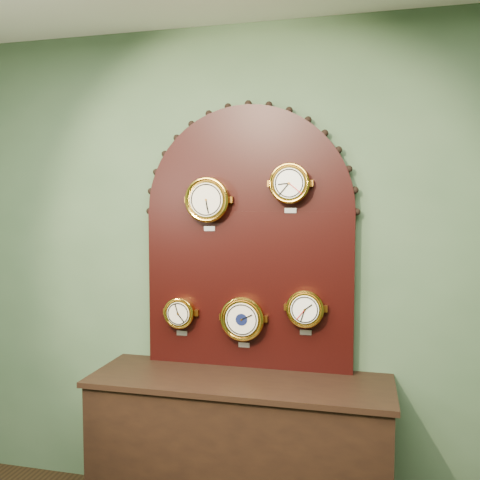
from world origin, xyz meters
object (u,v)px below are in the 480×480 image
(shop_counter, at_px, (239,455))
(tide_clock, at_px, (305,309))
(arabic_clock, at_px, (290,183))
(display_board, at_px, (248,230))
(hygrometer, at_px, (180,313))
(roman_clock, at_px, (208,200))
(barometer, at_px, (243,318))

(shop_counter, bearing_deg, tide_clock, 24.46)
(shop_counter, distance_m, arabic_clock, 1.51)
(display_board, relative_size, hygrometer, 6.50)
(display_board, distance_m, arabic_clock, 0.36)
(roman_clock, distance_m, tide_clock, 0.82)
(shop_counter, distance_m, display_board, 1.25)
(display_board, relative_size, barometer, 5.04)
(tide_clock, bearing_deg, arabic_clock, -179.78)
(shop_counter, height_order, roman_clock, roman_clock)
(display_board, relative_size, arabic_clock, 5.59)
(hygrometer, bearing_deg, shop_counter, -21.43)
(arabic_clock, xyz_separation_m, tide_clock, (0.09, 0.00, -0.69))
(display_board, height_order, barometer, display_board)
(shop_counter, height_order, barometer, barometer)
(hygrometer, bearing_deg, arabic_clock, -0.09)
(arabic_clock, relative_size, tide_clock, 1.05)
(shop_counter, height_order, hygrometer, hygrometer)
(hygrometer, bearing_deg, roman_clock, -0.64)
(shop_counter, xyz_separation_m, arabic_clock, (0.25, 0.15, 1.48))
(arabic_clock, height_order, barometer, arabic_clock)
(shop_counter, xyz_separation_m, tide_clock, (0.34, 0.15, 0.80))
(hygrometer, xyz_separation_m, tide_clock, (0.73, -0.00, 0.06))
(shop_counter, bearing_deg, roman_clock, 145.34)
(arabic_clock, bearing_deg, display_board, 164.98)
(barometer, relative_size, tide_clock, 1.16)
(roman_clock, relative_size, tide_clock, 1.18)
(arabic_clock, bearing_deg, barometer, -179.81)
(roman_clock, bearing_deg, display_board, 16.97)
(shop_counter, bearing_deg, barometer, 95.89)
(display_board, height_order, arabic_clock, display_board)
(display_board, bearing_deg, arabic_clock, -15.02)
(barometer, bearing_deg, roman_clock, -180.00)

